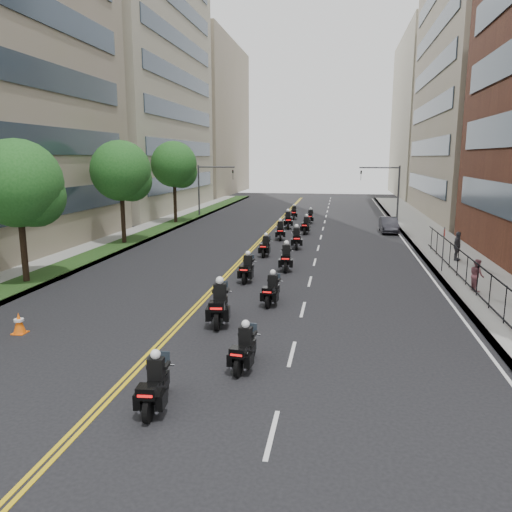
{
  "coord_description": "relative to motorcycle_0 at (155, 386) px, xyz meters",
  "views": [
    {
      "loc": [
        4.6,
        -10.68,
        6.46
      ],
      "look_at": [
        0.69,
        12.73,
        1.74
      ],
      "focal_mm": 35.0,
      "sensor_mm": 36.0,
      "label": 1
    }
  ],
  "objects": [
    {
      "name": "grass_strip",
      "position": [
        -11.25,
        24.28,
        -0.46
      ],
      "size": [
        2.0,
        90.0,
        0.04
      ],
      "primitive_type": "cube",
      "color": "#1B3C15",
      "rests_on": "sidewalk_left"
    },
    {
      "name": "sidewalk_left",
      "position": [
        -12.05,
        24.28,
        -0.55
      ],
      "size": [
        4.0,
        90.0,
        0.15
      ],
      "primitive_type": "cube",
      "color": "gray",
      "rests_on": "ground"
    },
    {
      "name": "motorcycle_0",
      "position": [
        0.0,
        0.0,
        0.0
      ],
      "size": [
        0.57,
        2.15,
        1.59
      ],
      "rotation": [
        0.0,
        0.0,
        0.08
      ],
      "color": "black",
      "rests_on": "ground"
    },
    {
      "name": "motorcycle_8",
      "position": [
        -0.01,
        27.56,
        0.04
      ],
      "size": [
        0.67,
        2.27,
        1.68
      ],
      "rotation": [
        0.0,
        0.0,
        0.12
      ],
      "color": "black",
      "rests_on": "ground"
    },
    {
      "name": "motorcycle_7",
      "position": [
        1.6,
        23.87,
        0.06
      ],
      "size": [
        0.68,
        2.36,
        1.74
      ],
      "rotation": [
        0.0,
        0.0,
        0.11
      ],
      "color": "black",
      "rests_on": "ground"
    },
    {
      "name": "motorcycle_6",
      "position": [
        -0.18,
        20.74,
        -0.02
      ],
      "size": [
        0.5,
        2.1,
        1.55
      ],
      "rotation": [
        0.0,
        0.0,
        -0.05
      ],
      "color": "black",
      "rests_on": "ground"
    },
    {
      "name": "building_left_mid",
      "position": [
        -22.03,
        47.28,
        16.37
      ],
      "size": [
        16.11,
        28.0,
        34.0
      ],
      "color": "#A8A088",
      "rests_on": "ground"
    },
    {
      "name": "building_right_tan",
      "position": [
        21.43,
        47.28,
        14.37
      ],
      "size": [
        15.11,
        28.0,
        30.0
      ],
      "color": "gray",
      "rests_on": "ground"
    },
    {
      "name": "parked_sedan",
      "position": [
        8.86,
        32.92,
        0.04
      ],
      "size": [
        1.46,
        4.05,
        1.33
      ],
      "primitive_type": "imported",
      "rotation": [
        0.0,
        0.0,
        0.01
      ],
      "color": "black",
      "rests_on": "ground"
    },
    {
      "name": "motorcycle_10",
      "position": [
        -0.05,
        33.98,
        0.08
      ],
      "size": [
        0.73,
        2.42,
        1.79
      ],
      "rotation": [
        0.0,
        0.0,
        0.13
      ],
      "color": "black",
      "rests_on": "ground"
    },
    {
      "name": "traffic_signal_right",
      "position": [
        9.49,
        41.28,
        3.07
      ],
      "size": [
        4.09,
        0.2,
        5.6
      ],
      "color": "#3F3F44",
      "rests_on": "ground"
    },
    {
      "name": "motorcycle_1",
      "position": [
        1.8,
        2.89,
        -0.02
      ],
      "size": [
        0.59,
        2.07,
        1.53
      ],
      "rotation": [
        0.0,
        0.0,
        -0.11
      ],
      "color": "black",
      "rests_on": "ground"
    },
    {
      "name": "motorcycle_11",
      "position": [
        1.77,
        37.98,
        -0.01
      ],
      "size": [
        0.5,
        2.11,
        1.56
      ],
      "rotation": [
        0.0,
        0.0,
        -0.04
      ],
      "color": "black",
      "rests_on": "ground"
    },
    {
      "name": "building_right_far",
      "position": [
        21.45,
        77.28,
        12.37
      ],
      "size": [
        15.0,
        28.0,
        26.0
      ],
      "primitive_type": "cube",
      "color": "#A8A088",
      "rests_on": "ground"
    },
    {
      "name": "motorcycle_3",
      "position": [
        1.72,
        9.86,
        -0.01
      ],
      "size": [
        0.62,
        2.11,
        1.56
      ],
      "rotation": [
        0.0,
        0.0,
        -0.12
      ],
      "color": "black",
      "rests_on": "ground"
    },
    {
      "name": "ground",
      "position": [
        -0.05,
        -0.72,
        -0.63
      ],
      "size": [
        160.0,
        160.0,
        0.0
      ],
      "primitive_type": "plane",
      "color": "black",
      "rests_on": "ground"
    },
    {
      "name": "iron_fence",
      "position": [
        10.95,
        11.28,
        0.28
      ],
      "size": [
        0.05,
        28.0,
        1.5
      ],
      "color": "black",
      "rests_on": "sidewalk_right"
    },
    {
      "name": "traffic_signal_left",
      "position": [
        -9.59,
        41.28,
        3.07
      ],
      "size": [
        4.09,
        0.2,
        5.6
      ],
      "color": "#3F3F44",
      "rests_on": "ground"
    },
    {
      "name": "pedestrian_b",
      "position": [
        11.15,
        13.19,
        0.29
      ],
      "size": [
        0.67,
        0.82,
        1.54
      ],
      "primitive_type": "imported",
      "rotation": [
        0.0,
        0.0,
        1.7
      ],
      "color": "brown",
      "rests_on": "sidewalk_right"
    },
    {
      "name": "traffic_cone",
      "position": [
        -7.05,
        4.57,
        -0.23
      ],
      "size": [
        0.48,
        0.48,
        0.8
      ],
      "color": "#FF620D",
      "rests_on": "ground"
    },
    {
      "name": "motorcycle_2",
      "position": [
        0.05,
        6.88,
        0.11
      ],
      "size": [
        0.73,
        2.54,
        1.88
      ],
      "rotation": [
        0.0,
        0.0,
        0.11
      ],
      "color": "black",
      "rests_on": "ground"
    },
    {
      "name": "sidewalk_right",
      "position": [
        11.95,
        24.28,
        -0.55
      ],
      "size": [
        4.0,
        90.0,
        0.15
      ],
      "primitive_type": "cube",
      "color": "gray",
      "rests_on": "ground"
    },
    {
      "name": "pedestrian_c",
      "position": [
        11.83,
        20.54,
        0.42
      ],
      "size": [
        0.91,
        1.13,
        1.8
      ],
      "primitive_type": "imported",
      "rotation": [
        0.0,
        0.0,
        1.05
      ],
      "color": "#44454D",
      "rests_on": "sidewalk_right"
    },
    {
      "name": "motorcycle_5",
      "position": [
        1.62,
        16.75,
        0.06
      ],
      "size": [
        0.58,
        2.35,
        1.73
      ],
      "rotation": [
        0.0,
        0.0,
        0.06
      ],
      "color": "black",
      "rests_on": "ground"
    },
    {
      "name": "building_left_far",
      "position": [
        -22.05,
        77.28,
        12.37
      ],
      "size": [
        16.0,
        28.0,
        26.0
      ],
      "primitive_type": "cube",
      "color": "gray",
      "rests_on": "ground"
    },
    {
      "name": "street_trees",
      "position": [
        -11.1,
        17.88,
        4.5
      ],
      "size": [
        4.4,
        38.4,
        7.98
      ],
      "color": "#302015",
      "rests_on": "ground"
    },
    {
      "name": "motorcycle_9",
      "position": [
        1.83,
        30.96,
        0.04
      ],
      "size": [
        0.64,
        2.28,
        1.69
      ],
      "rotation": [
        0.0,
        0.0,
        -0.1
      ],
      "color": "black",
      "rests_on": "ground"
    },
    {
      "name": "motorcycle_4",
      "position": [
        -0.12,
        13.79,
        0.01
      ],
      "size": [
        0.51,
        2.19,
        1.62
      ],
      "rotation": [
        0.0,
        0.0,
        -0.04
      ],
      "color": "black",
      "rests_on": "ground"
    },
    {
      "name": "motorcycle_12",
      "position": [
        -0.15,
        41.05,
        -0.0
      ],
      "size": [
        0.55,
        2.15,
        1.58
      ],
      "rotation": [
        0.0,
        0.0,
        0.07
      ],
      "color": "black",
      "rests_on": "ground"
    }
  ]
}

